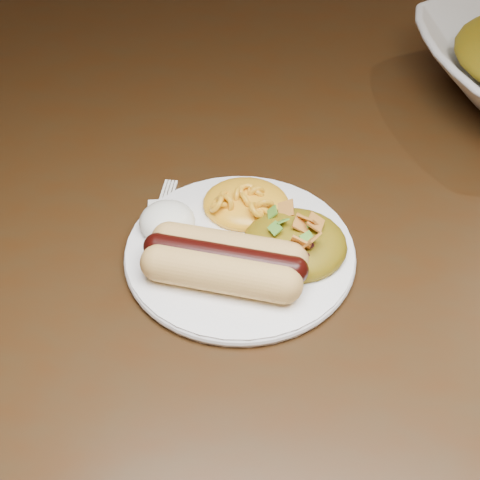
# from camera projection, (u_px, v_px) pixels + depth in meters

# --- Properties ---
(floor) EXTENTS (4.00, 4.00, 0.00)m
(floor) POSITION_uv_depth(u_px,v_px,m) (301.00, 475.00, 1.25)
(floor) COLOR brown
(floor) RESTS_ON ground
(table) EXTENTS (1.60, 0.90, 0.75)m
(table) POSITION_uv_depth(u_px,v_px,m) (337.00, 214.00, 0.79)
(table) COLOR black
(table) RESTS_ON floor
(plate) EXTENTS (0.22, 0.22, 0.01)m
(plate) POSITION_uv_depth(u_px,v_px,m) (240.00, 252.00, 0.61)
(plate) COLOR white
(plate) RESTS_ON table
(hotdog) EXTENTS (0.12, 0.08, 0.03)m
(hotdog) POSITION_uv_depth(u_px,v_px,m) (225.00, 261.00, 0.57)
(hotdog) COLOR #FFB067
(hotdog) RESTS_ON plate
(mac_and_cheese) EXTENTS (0.11, 0.10, 0.03)m
(mac_and_cheese) POSITION_uv_depth(u_px,v_px,m) (246.00, 194.00, 0.63)
(mac_and_cheese) COLOR orange
(mac_and_cheese) RESTS_ON plate
(sour_cream) EXTENTS (0.06, 0.06, 0.03)m
(sour_cream) POSITION_uv_depth(u_px,v_px,m) (167.00, 215.00, 0.61)
(sour_cream) COLOR white
(sour_cream) RESTS_ON plate
(taco_salad) EXTENTS (0.09, 0.09, 0.04)m
(taco_salad) POSITION_uv_depth(u_px,v_px,m) (296.00, 236.00, 0.59)
(taco_salad) COLOR #9D4F00
(taco_salad) RESTS_ON plate
(fork) EXTENTS (0.04, 0.14, 0.00)m
(fork) POSITION_uv_depth(u_px,v_px,m) (154.00, 236.00, 0.63)
(fork) COLOR white
(fork) RESTS_ON table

